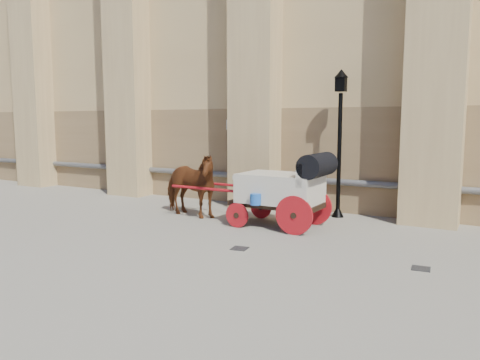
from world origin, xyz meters
The scene contains 6 objects.
ground centered at (0.00, 0.00, 0.00)m, with size 90.00×90.00×0.00m, color slate.
horse centered at (-1.90, 1.42, 0.88)m, with size 0.95×2.08×1.76m, color brown.
carriage centered at (0.92, 1.53, 1.01)m, with size 4.29×1.53×1.87m.
street_lamp centered at (1.69, 3.38, 2.13)m, with size 0.37×0.37×3.98m.
drain_grate_near centered at (0.91, -0.76, 0.01)m, with size 0.32×0.32×0.01m, color black.
drain_grate_far centered at (4.38, -0.33, 0.01)m, with size 0.32×0.32×0.01m, color black.
Camera 1 is at (5.50, -8.95, 2.62)m, focal length 35.00 mm.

